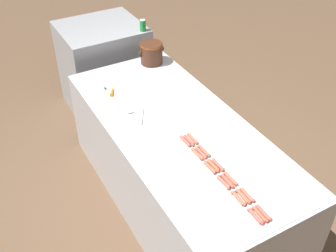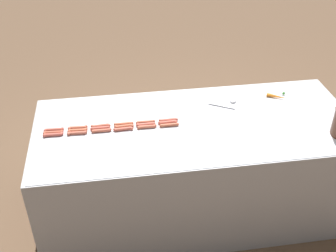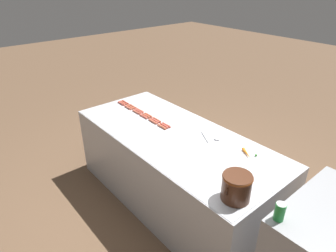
{
  "view_description": "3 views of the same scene",
  "coord_description": "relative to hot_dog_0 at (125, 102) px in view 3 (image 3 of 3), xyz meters",
  "views": [
    {
      "loc": [
        -1.36,
        -2.26,
        2.9
      ],
      "look_at": [
        -0.11,
        -0.03,
        0.94
      ],
      "focal_mm": 43.39,
      "sensor_mm": 36.0,
      "label": 1
    },
    {
      "loc": [
        2.58,
        -0.61,
        2.69
      ],
      "look_at": [
        0.1,
        -0.23,
        0.95
      ],
      "focal_mm": 45.05,
      "sensor_mm": 36.0,
      "label": 2
    },
    {
      "loc": [
        1.83,
        2.06,
        2.43
      ],
      "look_at": [
        0.07,
        -0.03,
        0.99
      ],
      "focal_mm": 31.43,
      "sensor_mm": 36.0,
      "label": 3
    }
  ],
  "objects": [
    {
      "name": "hot_dog_6",
      "position": [
        0.04,
        -0.0,
        0.0
      ],
      "size": [
        0.03,
        0.15,
        0.03
      ],
      "color": "#B5563D",
      "rests_on": "griddle_counter"
    },
    {
      "name": "serving_spoon",
      "position": [
        -0.19,
        1.39,
        -0.0
      ],
      "size": [
        0.17,
        0.25,
        0.02
      ],
      "color": "#B7B7BC",
      "rests_on": "griddle_counter"
    },
    {
      "name": "hot_dog_0",
      "position": [
        0.0,
        0.0,
        0.0
      ],
      "size": [
        0.03,
        0.15,
        0.03
      ],
      "color": "#B65142",
      "rests_on": "griddle_counter"
    },
    {
      "name": "hot_dog_8",
      "position": [
        0.03,
        0.34,
        0.0
      ],
      "size": [
        0.03,
        0.15,
        0.03
      ],
      "color": "#B35043",
      "rests_on": "griddle_counter"
    },
    {
      "name": "hot_dog_13",
      "position": [
        0.07,
        0.17,
        0.0
      ],
      "size": [
        0.03,
        0.15,
        0.03
      ],
      "color": "#B95B47",
      "rests_on": "griddle_counter"
    },
    {
      "name": "hot_dog_5",
      "position": [
        0.0,
        0.86,
        0.0
      ],
      "size": [
        0.03,
        0.15,
        0.03
      ],
      "color": "#B95444",
      "rests_on": "griddle_counter"
    },
    {
      "name": "hot_dog_7",
      "position": [
        0.04,
        0.17,
        0.0
      ],
      "size": [
        0.03,
        0.15,
        0.03
      ],
      "color": "#BC5D3F",
      "rests_on": "griddle_counter"
    },
    {
      "name": "hot_dog_2",
      "position": [
        0.0,
        0.34,
        0.0
      ],
      "size": [
        0.03,
        0.15,
        0.03
      ],
      "color": "#B75641",
      "rests_on": "griddle_counter"
    },
    {
      "name": "hot_dog_14",
      "position": [
        0.06,
        0.35,
        0.0
      ],
      "size": [
        0.03,
        0.15,
        0.03
      ],
      "color": "#BC5A44",
      "rests_on": "griddle_counter"
    },
    {
      "name": "hot_dog_12",
      "position": [
        0.06,
        -0.0,
        0.0
      ],
      "size": [
        0.03,
        0.15,
        0.03
      ],
      "color": "#BE5346",
      "rests_on": "griddle_counter"
    },
    {
      "name": "carrot",
      "position": [
        -0.21,
        1.81,
        0.0
      ],
      "size": [
        0.11,
        0.17,
        0.03
      ],
      "color": "orange",
      "rests_on": "griddle_counter"
    },
    {
      "name": "hot_dog_15",
      "position": [
        0.07,
        0.51,
        0.0
      ],
      "size": [
        0.03,
        0.15,
        0.03
      ],
      "color": "#BC5644",
      "rests_on": "griddle_counter"
    },
    {
      "name": "hot_dog_17",
      "position": [
        0.07,
        0.85,
        0.0
      ],
      "size": [
        0.03,
        0.15,
        0.03
      ],
      "color": "#B6593E",
      "rests_on": "griddle_counter"
    },
    {
      "name": "hot_dog_4",
      "position": [
        0.0,
        0.68,
        0.0
      ],
      "size": [
        0.03,
        0.15,
        0.03
      ],
      "color": "#B95941",
      "rests_on": "griddle_counter"
    },
    {
      "name": "bean_pot",
      "position": [
        0.36,
        2.12,
        0.11
      ],
      "size": [
        0.29,
        0.23,
        0.22
      ],
      "color": "#472616",
      "rests_on": "griddle_counter"
    },
    {
      "name": "soda_can",
      "position": [
        0.47,
        2.52,
        0.22
      ],
      "size": [
        0.07,
        0.07,
        0.12
      ],
      "color": "#1E8C38",
      "rests_on": "back_cabinet"
    },
    {
      "name": "hot_dog_16",
      "position": [
        0.07,
        0.68,
        0.0
      ],
      "size": [
        0.03,
        0.15,
        0.03
      ],
      "color": "#BB5A42",
      "rests_on": "griddle_counter"
    },
    {
      "name": "hot_dog_9",
      "position": [
        0.03,
        0.51,
        0.0
      ],
      "size": [
        0.03,
        0.15,
        0.03
      ],
      "color": "#B0593D",
      "rests_on": "griddle_counter"
    },
    {
      "name": "hot_dog_10",
      "position": [
        0.03,
        0.68,
        0.0
      ],
      "size": [
        0.03,
        0.15,
        0.03
      ],
      "color": "#B35445",
      "rests_on": "griddle_counter"
    },
    {
      "name": "hot_dog_3",
      "position": [
        0.0,
        0.52,
        0.0
      ],
      "size": [
        0.03,
        0.15,
        0.03
      ],
      "color": "#BD583D",
      "rests_on": "griddle_counter"
    },
    {
      "name": "hot_dog_11",
      "position": [
        0.03,
        0.85,
        0.0
      ],
      "size": [
        0.03,
        0.15,
        0.03
      ],
      "color": "#BA5142",
      "rests_on": "griddle_counter"
    },
    {
      "name": "griddle_counter",
      "position": [
        0.06,
        1.06,
        -0.45
      ],
      "size": [
        1.07,
        2.46,
        0.88
      ],
      "color": "#ADAFB5",
      "rests_on": "ground_plane"
    },
    {
      "name": "ground_plane",
      "position": [
        0.06,
        1.06,
        -0.89
      ],
      "size": [
        20.0,
        20.0,
        0.0
      ],
      "primitive_type": "plane",
      "color": "brown"
    },
    {
      "name": "hot_dog_1",
      "position": [
        -0.0,
        0.17,
        0.0
      ],
      "size": [
        0.03,
        0.15,
        0.03
      ],
      "color": "#B85B43",
      "rests_on": "griddle_counter"
    }
  ]
}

